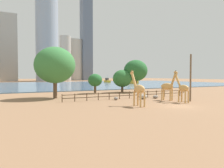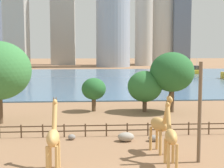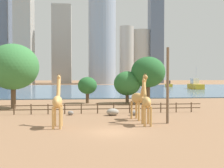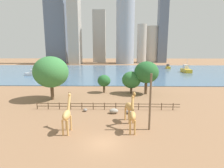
{
  "view_description": "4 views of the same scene",
  "coord_description": "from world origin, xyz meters",
  "px_view_note": "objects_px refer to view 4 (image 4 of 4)",
  "views": [
    {
      "loc": [
        -21.66,
        -21.91,
        4.2
      ],
      "look_at": [
        3.17,
        26.23,
        2.1
      ],
      "focal_mm": 35.0,
      "sensor_mm": 36.0,
      "label": 1
    },
    {
      "loc": [
        -2.36,
        -21.09,
        8.63
      ],
      "look_at": [
        2.23,
        44.18,
        1.85
      ],
      "focal_mm": 55.0,
      "sensor_mm": 36.0,
      "label": 2
    },
    {
      "loc": [
        -2.63,
        -23.62,
        4.8
      ],
      "look_at": [
        3.88,
        35.95,
        3.07
      ],
      "focal_mm": 45.0,
      "sensor_mm": 36.0,
      "label": 3
    },
    {
      "loc": [
        1.46,
        -18.49,
        10.32
      ],
      "look_at": [
        0.5,
        24.75,
        2.45
      ],
      "focal_mm": 28.0,
      "sensor_mm": 36.0,
      "label": 4
    }
  ],
  "objects_px": {
    "boulder_near_fence": "(114,111)",
    "tree_left_large": "(131,80)",
    "tree_right_tall": "(146,72)",
    "tree_center_broad": "(51,72)",
    "giraffe_tall": "(67,115)",
    "giraffe_companion": "(133,115)",
    "tree_left_small": "(104,81)",
    "boulder_by_pole": "(85,110)",
    "giraffe_young": "(130,107)",
    "boulder_small": "(129,112)",
    "boat_ferry": "(186,70)",
    "boat_sailboat": "(168,67)",
    "boat_tug": "(32,74)",
    "utility_pole": "(150,102)"
  },
  "relations": [
    {
      "from": "tree_left_small",
      "to": "boat_ferry",
      "type": "distance_m",
      "value": 59.98
    },
    {
      "from": "tree_right_tall",
      "to": "tree_left_large",
      "type": "bearing_deg",
      "value": 171.88
    },
    {
      "from": "giraffe_companion",
      "to": "giraffe_young",
      "type": "height_order",
      "value": "giraffe_young"
    },
    {
      "from": "giraffe_companion",
      "to": "boulder_near_fence",
      "type": "relative_size",
      "value": 3.07
    },
    {
      "from": "giraffe_tall",
      "to": "tree_left_small",
      "type": "distance_m",
      "value": 23.16
    },
    {
      "from": "boulder_small",
      "to": "giraffe_tall",
      "type": "bearing_deg",
      "value": -140.44
    },
    {
      "from": "giraffe_tall",
      "to": "giraffe_companion",
      "type": "xyz_separation_m",
      "value": [
        8.51,
        0.34,
        -0.16
      ]
    },
    {
      "from": "tree_center_broad",
      "to": "tree_left_small",
      "type": "relative_size",
      "value": 2.05
    },
    {
      "from": "tree_left_large",
      "to": "boat_tug",
      "type": "bearing_deg",
      "value": 141.97
    },
    {
      "from": "boat_ferry",
      "to": "tree_left_small",
      "type": "bearing_deg",
      "value": -37.9
    },
    {
      "from": "giraffe_tall",
      "to": "giraffe_young",
      "type": "relative_size",
      "value": 0.99
    },
    {
      "from": "boulder_small",
      "to": "boat_ferry",
      "type": "relative_size",
      "value": 0.12
    },
    {
      "from": "utility_pole",
      "to": "tree_right_tall",
      "type": "height_order",
      "value": "tree_right_tall"
    },
    {
      "from": "giraffe_tall",
      "to": "tree_left_small",
      "type": "xyz_separation_m",
      "value": [
        3.26,
        22.91,
        0.68
      ]
    },
    {
      "from": "giraffe_companion",
      "to": "boulder_small",
      "type": "distance_m",
      "value": 7.03
    },
    {
      "from": "giraffe_companion",
      "to": "tree_right_tall",
      "type": "relative_size",
      "value": 0.57
    },
    {
      "from": "utility_pole",
      "to": "boat_ferry",
      "type": "distance_m",
      "value": 74.49
    },
    {
      "from": "giraffe_tall",
      "to": "boulder_by_pole",
      "type": "bearing_deg",
      "value": -6.04
    },
    {
      "from": "giraffe_young",
      "to": "boat_tug",
      "type": "relative_size",
      "value": 0.84
    },
    {
      "from": "boulder_near_fence",
      "to": "tree_left_large",
      "type": "bearing_deg",
      "value": 74.12
    },
    {
      "from": "giraffe_companion",
      "to": "boat_sailboat",
      "type": "distance_m",
      "value": 95.34
    },
    {
      "from": "utility_pole",
      "to": "boat_sailboat",
      "type": "xyz_separation_m",
      "value": [
        28.61,
        89.54,
        -2.74
      ]
    },
    {
      "from": "utility_pole",
      "to": "giraffe_young",
      "type": "bearing_deg",
      "value": 133.78
    },
    {
      "from": "giraffe_young",
      "to": "boat_sailboat",
      "type": "xyz_separation_m",
      "value": [
        31.07,
        86.96,
        -1.29
      ]
    },
    {
      "from": "tree_center_broad",
      "to": "boat_tug",
      "type": "height_order",
      "value": "tree_center_broad"
    },
    {
      "from": "tree_right_tall",
      "to": "boat_ferry",
      "type": "relative_size",
      "value": 0.92
    },
    {
      "from": "boulder_by_pole",
      "to": "boat_sailboat",
      "type": "relative_size",
      "value": 0.12
    },
    {
      "from": "boat_tug",
      "to": "giraffe_tall",
      "type": "bearing_deg",
      "value": 127.07
    },
    {
      "from": "boulder_by_pole",
      "to": "boulder_small",
      "type": "distance_m",
      "value": 7.75
    },
    {
      "from": "boat_ferry",
      "to": "boat_sailboat",
      "type": "bearing_deg",
      "value": -170.34
    },
    {
      "from": "tree_left_large",
      "to": "tree_left_small",
      "type": "distance_m",
      "value": 7.01
    },
    {
      "from": "giraffe_companion",
      "to": "boulder_by_pole",
      "type": "xyz_separation_m",
      "value": [
        -7.61,
        7.8,
        -1.98
      ]
    },
    {
      "from": "giraffe_companion",
      "to": "boulder_near_fence",
      "type": "bearing_deg",
      "value": 24.15
    },
    {
      "from": "giraffe_young",
      "to": "boat_tug",
      "type": "xyz_separation_m",
      "value": [
        -38.99,
        50.5,
        -1.31
      ]
    },
    {
      "from": "boat_ferry",
      "to": "boat_tug",
      "type": "distance_m",
      "value": 74.22
    },
    {
      "from": "tree_right_tall",
      "to": "tree_center_broad",
      "type": "bearing_deg",
      "value": -165.14
    },
    {
      "from": "giraffe_tall",
      "to": "giraffe_companion",
      "type": "distance_m",
      "value": 8.52
    },
    {
      "from": "boulder_by_pole",
      "to": "tree_right_tall",
      "type": "distance_m",
      "value": 19.37
    },
    {
      "from": "giraffe_young",
      "to": "utility_pole",
      "type": "xyz_separation_m",
      "value": [
        2.47,
        -2.57,
        1.45
      ]
    },
    {
      "from": "utility_pole",
      "to": "boat_ferry",
      "type": "xyz_separation_m",
      "value": [
        31.34,
        67.54,
        -2.33
      ]
    },
    {
      "from": "tree_left_small",
      "to": "boat_tug",
      "type": "distance_m",
      "value": 46.04
    },
    {
      "from": "giraffe_tall",
      "to": "tree_right_tall",
      "type": "relative_size",
      "value": 0.62
    },
    {
      "from": "giraffe_companion",
      "to": "giraffe_tall",
      "type": "bearing_deg",
      "value": 96.33
    },
    {
      "from": "tree_center_broad",
      "to": "boat_sailboat",
      "type": "height_order",
      "value": "tree_center_broad"
    },
    {
      "from": "giraffe_young",
      "to": "boulder_small",
      "type": "relative_size",
      "value": 5.0
    },
    {
      "from": "boulder_near_fence",
      "to": "tree_center_broad",
      "type": "relative_size",
      "value": 0.16
    },
    {
      "from": "giraffe_companion",
      "to": "boat_sailboat",
      "type": "bearing_deg",
      "value": -14.87
    },
    {
      "from": "giraffe_tall",
      "to": "tree_left_small",
      "type": "relative_size",
      "value": 1.09
    },
    {
      "from": "boulder_small",
      "to": "tree_left_small",
      "type": "bearing_deg",
      "value": 108.57
    },
    {
      "from": "boulder_by_pole",
      "to": "boulder_small",
      "type": "bearing_deg",
      "value": -7.8
    }
  ]
}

